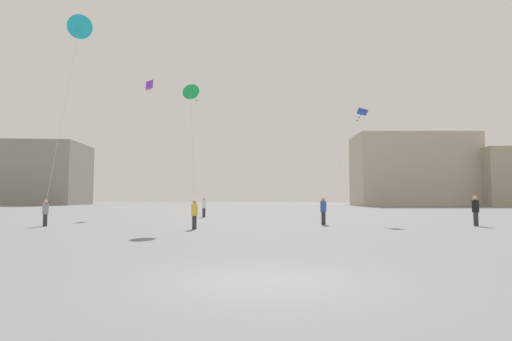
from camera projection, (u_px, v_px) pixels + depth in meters
The scene contains 13 objects.
ground_plane at pixel (266, 281), 8.34m from camera, with size 300.00×300.00×0.00m, color slate.
person_in_white at pixel (204, 206), 36.00m from camera, with size 0.38×0.38×1.76m.
person_in_blue at pixel (323, 210), 25.84m from camera, with size 0.39×0.39×1.77m.
person_in_black at pixel (476, 209), 24.58m from camera, with size 0.40×0.40×1.84m.
person_in_grey at pixel (45, 212), 24.34m from camera, with size 0.35×0.35×1.61m.
person_in_yellow at pixel (194, 213), 22.10m from camera, with size 0.35×0.35×1.61m.
kite_violet_delta at pixel (150, 87), 42.62m from camera, with size 7.02×6.76×12.82m.
kite_emerald_diamond at pixel (191, 92), 25.72m from camera, with size 1.47×3.80×7.65m.
kite_cobalt_delta at pixel (361, 114), 31.13m from camera, with size 4.46×5.46×7.33m.
kite_cyan_diamond at pixel (80, 27), 23.29m from camera, with size 3.35×2.56×10.93m.
building_left_hall at pixel (34, 174), 101.11m from camera, with size 24.42×18.84×15.41m.
building_centre_hall at pixel (413, 170), 88.70m from camera, with size 25.38×12.35×15.56m.
building_right_hall at pixel (502, 178), 86.10m from camera, with size 12.90×14.70×12.00m.
Camera 1 is at (-0.27, -8.48, 1.70)m, focal length 28.34 mm.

